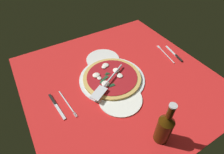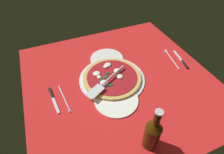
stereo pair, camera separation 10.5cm
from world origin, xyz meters
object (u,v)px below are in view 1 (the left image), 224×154
pizza_server (107,82)px  place_setting_far (61,104)px  beer_bottle (165,127)px  dinner_plate_right (103,60)px  place_setting_near (170,55)px  pizza (112,77)px  dinner_plate_left (120,99)px

pizza_server → place_setting_far: 27.05cm
pizza_server → beer_bottle: size_ratio=1.14×
dinner_plate_right → beer_bottle: bearing=176.1°
dinner_plate_right → place_setting_far: place_setting_far is taller
dinner_plate_right → place_setting_near: size_ratio=0.96×
pizza_server → place_setting_far: pizza_server is taller
pizza → pizza_server: pizza_server is taller
pizza_server → beer_bottle: (-38.56, -5.17, 5.28)cm
pizza → beer_bottle: beer_bottle is taller
dinner_plate_left → pizza: pizza is taller
place_setting_near → beer_bottle: bearing=142.5°
place_setting_far → place_setting_near: bearing=85.6°
dinner_plate_left → dinner_plate_right: same height
dinner_plate_left → beer_bottle: beer_bottle is taller
dinner_plate_left → pizza: 15.97cm
dinner_plate_right → beer_bottle: beer_bottle is taller
pizza → place_setting_near: bearing=-90.9°
dinner_plate_right → place_setting_near: (-19.16, -42.58, -0.15)cm
dinner_plate_right → pizza: size_ratio=0.64×
dinner_plate_left → beer_bottle: bearing=-172.4°
pizza_server → place_setting_near: 52.16cm
dinner_plate_left → dinner_plate_right: (33.83, -7.79, 0.00)cm
place_setting_near → place_setting_far: (-1.94, 78.61, 0.00)cm
dinner_plate_right → pizza: (-18.40, 3.90, 1.24)cm
dinner_plate_left → place_setting_far: bearing=65.7°
place_setting_near → place_setting_far: 78.63cm
place_setting_far → pizza: bearing=89.0°
pizza_server → pizza: bearing=-169.9°
pizza → place_setting_far: bearing=94.8°
dinner_plate_left → place_setting_near: size_ratio=1.03×
dinner_plate_right → pizza: pizza is taller
beer_bottle → place_setting_near: bearing=-47.9°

